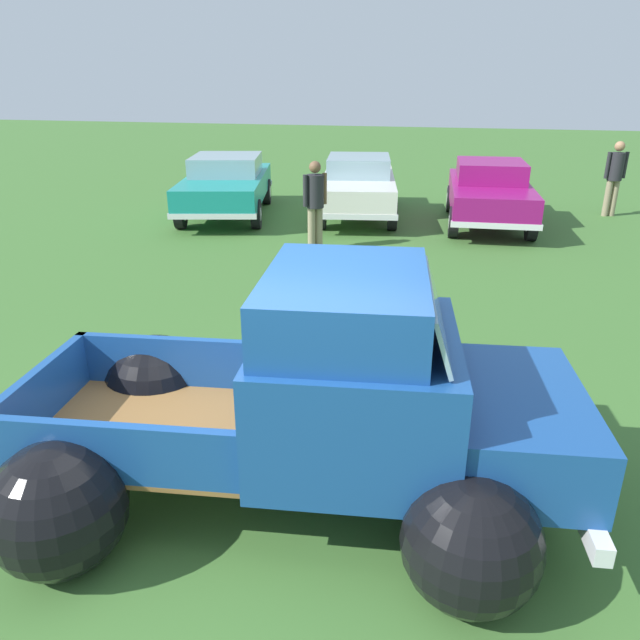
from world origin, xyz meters
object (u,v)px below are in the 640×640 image
at_px(show_car_1, 358,184).
at_px(show_car_2, 489,191).
at_px(show_car_0, 226,183).
at_px(spectator_1, 615,174).
at_px(spectator_0, 315,200).
at_px(vintage_pickup_truck, 323,415).

bearing_deg(show_car_1, show_car_2, 77.09).
distance_m(show_car_0, show_car_1, 3.24).
xyz_separation_m(show_car_1, spectator_1, (6.04, 1.48, 0.25)).
height_order(show_car_1, spectator_0, spectator_0).
height_order(show_car_2, spectator_0, spectator_0).
distance_m(vintage_pickup_truck, spectator_0, 7.66).
relative_size(show_car_0, spectator_1, 2.71).
bearing_deg(show_car_2, spectator_1, 116.19).
bearing_deg(spectator_1, show_car_2, 101.40).
relative_size(show_car_1, spectator_0, 2.66).
relative_size(show_car_1, spectator_1, 2.56).
xyz_separation_m(show_car_1, spectator_0, (-0.27, -3.27, 0.21)).
distance_m(vintage_pickup_truck, show_car_2, 10.59).
xyz_separation_m(show_car_0, show_car_2, (6.26, 0.42, -0.01)).
xyz_separation_m(vintage_pickup_truck, show_car_0, (-4.82, 10.07, 0.03)).
distance_m(show_car_2, spectator_1, 3.41).
relative_size(vintage_pickup_truck, show_car_2, 1.11).
distance_m(spectator_0, spectator_1, 7.90).
height_order(vintage_pickup_truck, show_car_1, vintage_pickup_truck).
bearing_deg(spectator_0, show_car_1, -51.10).
height_order(spectator_0, spectator_1, spectator_1).
relative_size(spectator_0, spectator_1, 0.96).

